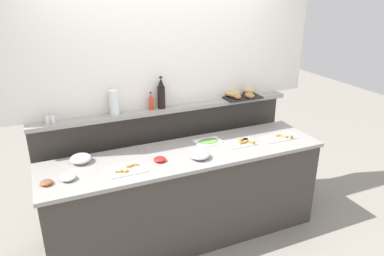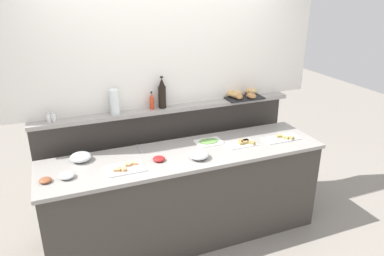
{
  "view_description": "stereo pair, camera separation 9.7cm",
  "coord_description": "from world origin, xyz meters",
  "px_view_note": "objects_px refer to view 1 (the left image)",
  "views": [
    {
      "loc": [
        -1.15,
        -2.78,
        2.38
      ],
      "look_at": [
        0.1,
        0.1,
        1.12
      ],
      "focal_mm": 34.02,
      "sensor_mm": 36.0,
      "label": 1
    },
    {
      "loc": [
        -1.07,
        -2.82,
        2.38
      ],
      "look_at": [
        0.1,
        0.1,
        1.12
      ],
      "focal_mm": 34.02,
      "sensor_mm": 36.0,
      "label": 2
    }
  ],
  "objects_px": {
    "glass_bowl_small": "(199,155)",
    "hot_sauce_bottle": "(151,102)",
    "pepper_shaker": "(53,118)",
    "wine_bottle_dark": "(161,94)",
    "condiment_bowl_red": "(160,159)",
    "cold_cuts_platter": "(208,141)",
    "glass_bowl_large": "(81,159)",
    "water_carafe": "(114,103)",
    "condiment_bowl_teal": "(46,182)",
    "salt_shaker": "(47,119)",
    "sandwich_platter_side": "(127,169)",
    "glass_bowl_medium": "(68,177)",
    "serving_tongs": "(141,149)",
    "sandwich_platter_front": "(281,137)",
    "sandwich_platter_rear": "(242,143)",
    "bread_basket": "(240,93)"
  },
  "relations": [
    {
      "from": "glass_bowl_small",
      "to": "hot_sauce_bottle",
      "type": "height_order",
      "value": "hot_sauce_bottle"
    },
    {
      "from": "hot_sauce_bottle",
      "to": "pepper_shaker",
      "type": "bearing_deg",
      "value": -179.69
    },
    {
      "from": "wine_bottle_dark",
      "to": "condiment_bowl_red",
      "type": "bearing_deg",
      "value": -111.78
    },
    {
      "from": "cold_cuts_platter",
      "to": "glass_bowl_large",
      "type": "distance_m",
      "value": 1.2
    },
    {
      "from": "glass_bowl_large",
      "to": "water_carafe",
      "type": "xyz_separation_m",
      "value": [
        0.37,
        0.25,
        0.39
      ]
    },
    {
      "from": "condiment_bowl_teal",
      "to": "salt_shaker",
      "type": "distance_m",
      "value": 0.63
    },
    {
      "from": "sandwich_platter_side",
      "to": "glass_bowl_medium",
      "type": "distance_m",
      "value": 0.47
    },
    {
      "from": "serving_tongs",
      "to": "hot_sauce_bottle",
      "type": "xyz_separation_m",
      "value": [
        0.18,
        0.21,
        0.38
      ]
    },
    {
      "from": "glass_bowl_small",
      "to": "water_carafe",
      "type": "relative_size",
      "value": 0.78
    },
    {
      "from": "sandwich_platter_front",
      "to": "glass_bowl_medium",
      "type": "relative_size",
      "value": 3.05
    },
    {
      "from": "sandwich_platter_side",
      "to": "salt_shaker",
      "type": "height_order",
      "value": "salt_shaker"
    },
    {
      "from": "sandwich_platter_front",
      "to": "water_carafe",
      "type": "relative_size",
      "value": 1.62
    },
    {
      "from": "condiment_bowl_red",
      "to": "glass_bowl_large",
      "type": "bearing_deg",
      "value": 158.19
    },
    {
      "from": "glass_bowl_small",
      "to": "serving_tongs",
      "type": "height_order",
      "value": "glass_bowl_small"
    },
    {
      "from": "sandwich_platter_side",
      "to": "sandwich_platter_front",
      "type": "relative_size",
      "value": 0.84
    },
    {
      "from": "glass_bowl_large",
      "to": "serving_tongs",
      "type": "xyz_separation_m",
      "value": [
        0.55,
        0.04,
        -0.03
      ]
    },
    {
      "from": "sandwich_platter_side",
      "to": "glass_bowl_medium",
      "type": "xyz_separation_m",
      "value": [
        -0.47,
        0.02,
        0.01
      ]
    },
    {
      "from": "glass_bowl_small",
      "to": "salt_shaker",
      "type": "bearing_deg",
      "value": 153.85
    },
    {
      "from": "wine_bottle_dark",
      "to": "salt_shaker",
      "type": "height_order",
      "value": "wine_bottle_dark"
    },
    {
      "from": "pepper_shaker",
      "to": "sandwich_platter_side",
      "type": "bearing_deg",
      "value": -47.24
    },
    {
      "from": "sandwich_platter_rear",
      "to": "bread_basket",
      "type": "bearing_deg",
      "value": 62.89
    },
    {
      "from": "water_carafe",
      "to": "glass_bowl_large",
      "type": "bearing_deg",
      "value": -146.56
    },
    {
      "from": "glass_bowl_small",
      "to": "condiment_bowl_teal",
      "type": "xyz_separation_m",
      "value": [
        -1.28,
        0.06,
        -0.02
      ]
    },
    {
      "from": "glass_bowl_medium",
      "to": "pepper_shaker",
      "type": "bearing_deg",
      "value": 93.81
    },
    {
      "from": "glass_bowl_large",
      "to": "pepper_shaker",
      "type": "xyz_separation_m",
      "value": [
        -0.17,
        0.25,
        0.32
      ]
    },
    {
      "from": "water_carafe",
      "to": "glass_bowl_small",
      "type": "bearing_deg",
      "value": -44.15
    },
    {
      "from": "sandwich_platter_rear",
      "to": "glass_bowl_small",
      "type": "height_order",
      "value": "glass_bowl_small"
    },
    {
      "from": "hot_sauce_bottle",
      "to": "glass_bowl_large",
      "type": "bearing_deg",
      "value": -160.98
    },
    {
      "from": "condiment_bowl_teal",
      "to": "pepper_shaker",
      "type": "relative_size",
      "value": 1.12
    },
    {
      "from": "cold_cuts_platter",
      "to": "glass_bowl_large",
      "type": "bearing_deg",
      "value": 177.12
    },
    {
      "from": "condiment_bowl_teal",
      "to": "bread_basket",
      "type": "distance_m",
      "value": 2.13
    },
    {
      "from": "wine_bottle_dark",
      "to": "glass_bowl_medium",
      "type": "bearing_deg",
      "value": -151.75
    },
    {
      "from": "sandwich_platter_rear",
      "to": "cold_cuts_platter",
      "type": "relative_size",
      "value": 1.12
    },
    {
      "from": "condiment_bowl_red",
      "to": "serving_tongs",
      "type": "bearing_deg",
      "value": 106.85
    },
    {
      "from": "serving_tongs",
      "to": "glass_bowl_medium",
      "type": "bearing_deg",
      "value": -155.4
    },
    {
      "from": "sandwich_platter_front",
      "to": "glass_bowl_large",
      "type": "height_order",
      "value": "glass_bowl_large"
    },
    {
      "from": "cold_cuts_platter",
      "to": "serving_tongs",
      "type": "bearing_deg",
      "value": 171.27
    },
    {
      "from": "hot_sauce_bottle",
      "to": "water_carafe",
      "type": "relative_size",
      "value": 0.75
    },
    {
      "from": "sandwich_platter_front",
      "to": "water_carafe",
      "type": "distance_m",
      "value": 1.67
    },
    {
      "from": "condiment_bowl_teal",
      "to": "wine_bottle_dark",
      "type": "height_order",
      "value": "wine_bottle_dark"
    },
    {
      "from": "sandwich_platter_rear",
      "to": "cold_cuts_platter",
      "type": "distance_m",
      "value": 0.33
    },
    {
      "from": "glass_bowl_medium",
      "to": "glass_bowl_large",
      "type": "bearing_deg",
      "value": 63.23
    },
    {
      "from": "condiment_bowl_teal",
      "to": "glass_bowl_medium",
      "type": "bearing_deg",
      "value": 1.87
    },
    {
      "from": "condiment_bowl_teal",
      "to": "bread_basket",
      "type": "bearing_deg",
      "value": 14.98
    },
    {
      "from": "wine_bottle_dark",
      "to": "sandwich_platter_side",
      "type": "bearing_deg",
      "value": -132.84
    },
    {
      "from": "water_carafe",
      "to": "glass_bowl_medium",
      "type": "bearing_deg",
      "value": -134.55
    },
    {
      "from": "condiment_bowl_teal",
      "to": "bread_basket",
      "type": "xyz_separation_m",
      "value": [
        2.03,
        0.54,
        0.33
      ]
    },
    {
      "from": "sandwich_platter_side",
      "to": "pepper_shaker",
      "type": "bearing_deg",
      "value": 132.76
    },
    {
      "from": "sandwich_platter_rear",
      "to": "pepper_shaker",
      "type": "relative_size",
      "value": 3.42
    },
    {
      "from": "glass_bowl_medium",
      "to": "condiment_bowl_red",
      "type": "xyz_separation_m",
      "value": [
        0.77,
        0.02,
        -0.0
      ]
    }
  ]
}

